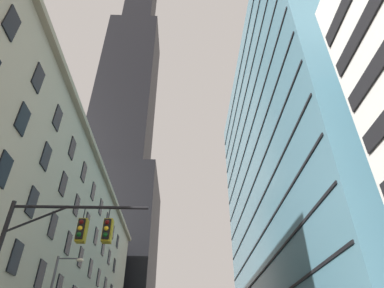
% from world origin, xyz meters
% --- Properties ---
extents(station_building, '(15.96, 66.02, 25.78)m').
position_xyz_m(station_building, '(-18.64, 27.01, 12.87)').
color(station_building, '#B2A88E').
rests_on(station_building, ground).
extents(dark_skyscraper, '(26.98, 26.98, 238.51)m').
position_xyz_m(dark_skyscraper, '(-20.40, 78.25, 69.84)').
color(dark_skyscraper, black).
rests_on(dark_skyscraper, ground).
extents(glass_office_midrise, '(18.76, 48.74, 51.95)m').
position_xyz_m(glass_office_midrise, '(20.33, 32.20, 25.97)').
color(glass_office_midrise, teal).
rests_on(glass_office_midrise, ground).
extents(traffic_signal_mast, '(6.37, 0.63, 7.93)m').
position_xyz_m(traffic_signal_mast, '(-4.69, 3.45, 5.74)').
color(traffic_signal_mast, black).
rests_on(traffic_signal_mast, sidewalk_left).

